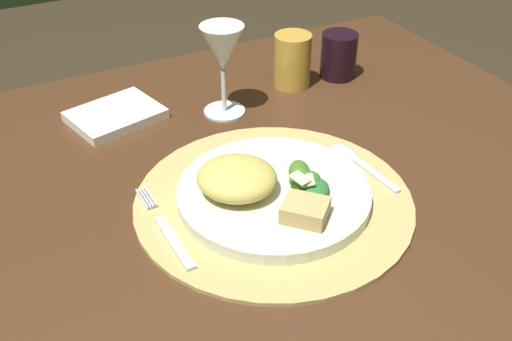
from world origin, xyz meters
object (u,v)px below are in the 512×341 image
at_px(dining_table, 237,275).
at_px(wine_glass, 223,52).
at_px(spoon, 353,158).
at_px(dinner_plate, 274,194).
at_px(dark_tumbler, 339,55).
at_px(fork, 167,230).
at_px(amber_tumbler, 292,61).
at_px(napkin, 116,115).

distance_m(dining_table, wine_glass, 0.34).
distance_m(dining_table, spoon, 0.24).
bearing_deg(spoon, wine_glass, 114.85).
relative_size(dinner_plate, dark_tumbler, 3.12).
relative_size(dining_table, fork, 6.80).
bearing_deg(wine_glass, dark_tumbler, 6.55).
distance_m(dinner_plate, wine_glass, 0.27).
bearing_deg(wine_glass, fork, -128.05).
xyz_separation_m(wine_glass, dark_tumbler, (0.24, 0.03, -0.07)).
height_order(dinner_plate, dark_tumbler, dark_tumbler).
bearing_deg(spoon, amber_tumbler, 79.82).
distance_m(spoon, dark_tumbler, 0.28).
bearing_deg(dark_tumbler, amber_tumbler, 175.31).
xyz_separation_m(amber_tumbler, dark_tumbler, (0.09, -0.01, -0.01)).
bearing_deg(napkin, wine_glass, -19.92).
distance_m(dining_table, dinner_plate, 0.16).
distance_m(dinner_plate, spoon, 0.15).
xyz_separation_m(fork, wine_glass, (0.19, 0.24, 0.10)).
relative_size(amber_tumbler, dark_tumbler, 1.15).
relative_size(dinner_plate, wine_glass, 1.70).
bearing_deg(amber_tumbler, spoon, -100.18).
height_order(dining_table, amber_tumbler, amber_tumbler).
distance_m(dinner_plate, fork, 0.15).
relative_size(spoon, wine_glass, 0.93).
bearing_deg(dark_tumbler, napkin, 175.43).
height_order(spoon, amber_tumbler, amber_tumbler).
distance_m(fork, napkin, 0.31).
xyz_separation_m(dining_table, dark_tumbler, (0.33, 0.25, 0.17)).
bearing_deg(amber_tumbler, wine_glass, -166.65).
bearing_deg(napkin, spoon, -46.34).
height_order(dinner_plate, spoon, dinner_plate).
bearing_deg(fork, spoon, 4.93).
height_order(spoon, dark_tumbler, dark_tumbler).
bearing_deg(dark_tumbler, dining_table, -142.68).
bearing_deg(dinner_plate, wine_glass, 79.90).
bearing_deg(napkin, dark_tumbler, -4.57).
distance_m(dinner_plate, napkin, 0.33).
distance_m(napkin, wine_glass, 0.20).
relative_size(dinner_plate, fork, 1.47).
height_order(dinner_plate, wine_glass, wine_glass).
height_order(wine_glass, amber_tumbler, wine_glass).
xyz_separation_m(dinner_plate, spoon, (0.15, 0.03, -0.01)).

